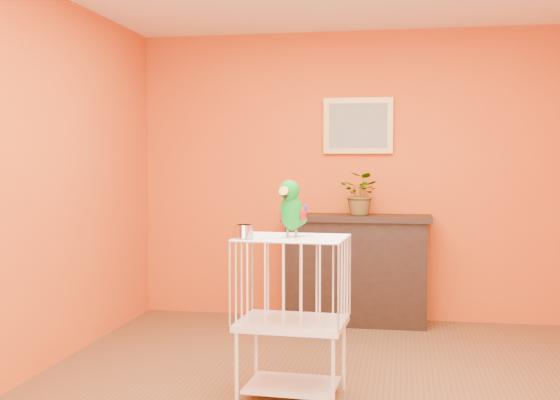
# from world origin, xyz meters

# --- Properties ---
(ground) EXTENTS (4.50, 4.50, 0.00)m
(ground) POSITION_xyz_m (0.00, 0.00, 0.00)
(ground) COLOR brown
(ground) RESTS_ON ground
(room_shell) EXTENTS (4.50, 4.50, 4.50)m
(room_shell) POSITION_xyz_m (0.00, 0.00, 1.58)
(room_shell) COLOR #D65614
(room_shell) RESTS_ON ground
(console_cabinet) EXTENTS (1.29, 0.46, 0.96)m
(console_cabinet) POSITION_xyz_m (0.00, 2.02, 0.48)
(console_cabinet) COLOR black
(console_cabinet) RESTS_ON ground
(potted_plant) EXTENTS (0.46, 0.48, 0.29)m
(potted_plant) POSITION_xyz_m (0.05, 2.04, 1.11)
(potted_plant) COLOR #26722D
(potted_plant) RESTS_ON console_cabinet
(framed_picture) EXTENTS (0.62, 0.04, 0.50)m
(framed_picture) POSITION_xyz_m (0.00, 2.22, 1.75)
(framed_picture) COLOR #B68841
(framed_picture) RESTS_ON room_shell
(birdcage) EXTENTS (0.66, 0.52, 0.97)m
(birdcage) POSITION_xyz_m (-0.24, -0.02, 0.51)
(birdcage) COLOR white
(birdcage) RESTS_ON ground
(feed_cup) EXTENTS (0.11, 0.11, 0.08)m
(feed_cup) POSITION_xyz_m (-0.51, -0.16, 1.02)
(feed_cup) COLOR silver
(feed_cup) RESTS_ON birdcage
(parrot) EXTENTS (0.18, 0.31, 0.35)m
(parrot) POSITION_xyz_m (-0.24, -0.04, 1.15)
(parrot) COLOR #59544C
(parrot) RESTS_ON birdcage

